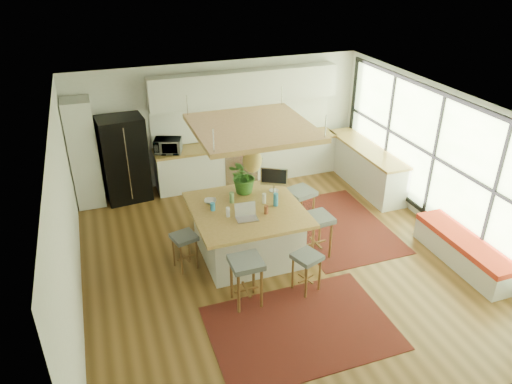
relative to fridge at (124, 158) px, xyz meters
name	(u,v)px	position (x,y,z in m)	size (l,w,h in m)	color
floor	(276,258)	(2.18, -3.16, -0.93)	(7.00, 7.00, 0.00)	#4F3516
ceiling	(280,110)	(2.18, -3.16, 1.78)	(7.00, 7.00, 0.00)	white
wall_back	(220,122)	(2.18, 0.34, 0.42)	(6.50, 6.50, 0.00)	beige
wall_front	(405,339)	(2.18, -6.66, 0.42)	(6.50, 6.50, 0.00)	beige
wall_left	(66,225)	(-1.07, -3.16, 0.42)	(7.00, 7.00, 0.00)	beige
wall_right	(443,163)	(5.43, -3.16, 0.42)	(7.00, 7.00, 0.00)	beige
window_wall	(442,160)	(5.40, -3.16, 0.47)	(0.10, 6.20, 2.60)	black
pantry	(84,154)	(-0.77, 0.02, 0.20)	(0.55, 0.60, 2.25)	beige
back_counter_base	(248,161)	(2.73, 0.02, -0.49)	(4.20, 0.60, 0.88)	beige
back_counter_top	(248,143)	(2.73, 0.02, -0.03)	(4.24, 0.64, 0.05)	olive
backsplash	(244,120)	(2.73, 0.32, 0.43)	(4.20, 0.02, 0.80)	white
upper_cabinets	(245,87)	(2.73, 0.16, 1.22)	(4.20, 0.34, 0.70)	beige
range	(238,160)	(2.48, 0.02, -0.43)	(0.76, 0.62, 1.00)	#A5A5AA
right_counter_base	(365,167)	(5.11, -1.16, -0.49)	(0.60, 2.50, 0.88)	beige
right_counter_top	(367,148)	(5.11, -1.16, -0.03)	(0.64, 2.54, 0.05)	olive
window_bench	(463,251)	(5.13, -4.36, -0.68)	(0.52, 2.00, 0.50)	beige
ceiling_panel	(252,144)	(1.88, -2.76, 1.12)	(1.86, 1.86, 0.80)	olive
rug_near	(301,328)	(1.89, -4.87, -0.92)	(2.60, 1.80, 0.01)	black
rug_right	(337,226)	(3.69, -2.57, -0.92)	(1.80, 2.60, 0.01)	black
fridge	(124,158)	(0.00, 0.00, 0.00)	(0.90, 0.71, 1.82)	black
island	(247,231)	(1.75, -2.85, -0.46)	(1.85, 1.85, 0.93)	olive
stool_near_left	(246,284)	(1.32, -4.09, -0.57)	(0.47, 0.47, 0.80)	#4E5556
stool_near_right	(306,271)	(2.31, -4.10, -0.57)	(0.39, 0.39, 0.66)	#4E5556
stool_right_front	(316,238)	(2.87, -3.29, -0.57)	(0.47, 0.47, 0.80)	#4E5556
stool_right_back	(300,210)	(3.00, -2.31, -0.57)	(0.47, 0.47, 0.79)	#4E5556
stool_left_side	(185,250)	(0.64, -2.89, -0.57)	(0.38, 0.38, 0.64)	#4E5556
laptop	(247,213)	(1.63, -3.20, 0.12)	(0.35, 0.37, 0.26)	#A5A5AA
monitor	(274,178)	(2.40, -2.42, 0.26)	(0.50, 0.18, 0.46)	#A5A5AA
microwave	(168,144)	(0.93, 0.00, 0.19)	(0.56, 0.31, 0.38)	#A5A5AA
island_plant	(245,179)	(1.90, -2.26, 0.27)	(0.60, 0.67, 0.52)	#1E4C19
island_bowl	(210,201)	(1.21, -2.46, 0.03)	(0.21, 0.21, 0.05)	white
island_bottle_0	(214,206)	(1.20, -2.75, 0.10)	(0.07, 0.07, 0.19)	#318DC7
island_bottle_1	(226,211)	(1.35, -3.00, 0.10)	(0.07, 0.07, 0.19)	silver
island_bottle_2	(267,209)	(2.00, -3.15, 0.10)	(0.07, 0.07, 0.19)	brown
island_bottle_3	(265,198)	(2.10, -2.80, 0.10)	(0.07, 0.07, 0.19)	white
island_bottle_4	(231,198)	(1.55, -2.60, 0.10)	(0.07, 0.07, 0.19)	#678B53
island_bottle_5	(276,201)	(2.25, -2.95, 0.10)	(0.07, 0.07, 0.19)	#318DC7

